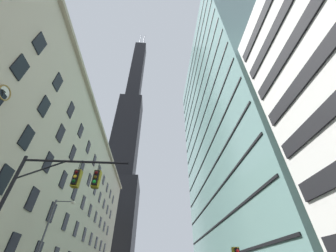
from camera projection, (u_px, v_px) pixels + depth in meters
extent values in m
cube|color=#BCAF93|center=(48.00, 191.00, 35.22)|extent=(13.88, 68.77, 28.74)
cube|color=tan|center=(103.00, 133.00, 44.16)|extent=(0.70, 68.77, 0.60)
cube|color=black|center=(11.00, 247.00, 17.15)|extent=(0.14, 1.40, 2.20)
cube|color=black|center=(3.00, 179.00, 15.88)|extent=(0.14, 1.40, 2.20)
cube|color=black|center=(32.00, 199.00, 19.78)|extent=(0.14, 1.40, 2.20)
cube|color=black|center=(52.00, 212.00, 23.67)|extent=(0.14, 1.40, 2.20)
cube|color=black|center=(66.00, 222.00, 27.57)|extent=(0.14, 1.40, 2.20)
cube|color=black|center=(76.00, 229.00, 31.46)|extent=(0.14, 1.40, 2.20)
cube|color=black|center=(84.00, 234.00, 35.36)|extent=(0.14, 1.40, 2.20)
cube|color=black|center=(91.00, 239.00, 39.26)|extent=(0.14, 1.40, 2.20)
cube|color=black|center=(96.00, 243.00, 43.15)|extent=(0.14, 1.40, 2.20)
cube|color=black|center=(101.00, 246.00, 47.05)|extent=(0.14, 1.40, 2.20)
cube|color=black|center=(104.00, 248.00, 50.94)|extent=(0.14, 1.40, 2.20)
cube|color=black|center=(27.00, 138.00, 18.50)|extent=(0.14, 1.40, 2.20)
cube|color=black|center=(48.00, 162.00, 22.40)|extent=(0.14, 1.40, 2.20)
cube|color=black|center=(63.00, 180.00, 26.29)|extent=(0.14, 1.40, 2.20)
cube|color=black|center=(74.00, 193.00, 30.19)|extent=(0.14, 1.40, 2.20)
cube|color=black|center=(83.00, 202.00, 34.08)|extent=(0.14, 1.40, 2.20)
cube|color=black|center=(90.00, 210.00, 37.98)|extent=(0.14, 1.40, 2.20)
cube|color=black|center=(96.00, 217.00, 41.88)|extent=(0.14, 1.40, 2.20)
cube|color=black|center=(100.00, 222.00, 45.77)|extent=(0.14, 1.40, 2.20)
cube|color=black|center=(104.00, 227.00, 49.67)|extent=(0.14, 1.40, 2.20)
cube|color=black|center=(108.00, 230.00, 53.57)|extent=(0.14, 1.40, 2.20)
cube|color=black|center=(20.00, 67.00, 17.23)|extent=(0.14, 1.40, 2.20)
cube|color=black|center=(44.00, 106.00, 21.12)|extent=(0.14, 1.40, 2.20)
cube|color=black|center=(61.00, 133.00, 25.02)|extent=(0.14, 1.40, 2.20)
cube|color=black|center=(73.00, 153.00, 28.91)|extent=(0.14, 1.40, 2.20)
cube|color=black|center=(82.00, 168.00, 32.81)|extent=(0.14, 1.40, 2.20)
cube|color=black|center=(89.00, 180.00, 36.71)|extent=(0.14, 1.40, 2.20)
cube|color=black|center=(95.00, 189.00, 40.60)|extent=(0.14, 1.40, 2.20)
cube|color=black|center=(100.00, 197.00, 44.50)|extent=(0.14, 1.40, 2.20)
cube|color=black|center=(104.00, 204.00, 48.39)|extent=(0.14, 1.40, 2.20)
cube|color=black|center=(107.00, 210.00, 52.29)|extent=(0.14, 1.40, 2.20)
cube|color=black|center=(110.00, 214.00, 56.19)|extent=(0.14, 1.40, 2.20)
cube|color=black|center=(40.00, 43.00, 19.85)|extent=(0.14, 1.40, 2.20)
cube|color=black|center=(58.00, 82.00, 23.74)|extent=(0.14, 1.40, 2.20)
cube|color=black|center=(71.00, 110.00, 27.64)|extent=(0.14, 1.40, 2.20)
cube|color=black|center=(81.00, 131.00, 31.54)|extent=(0.14, 1.40, 2.20)
cube|color=black|center=(88.00, 147.00, 35.43)|extent=(0.14, 1.40, 2.20)
cube|color=black|center=(94.00, 160.00, 39.33)|extent=(0.14, 1.40, 2.20)
cube|color=black|center=(99.00, 171.00, 43.22)|extent=(0.14, 1.40, 2.20)
cube|color=black|center=(104.00, 180.00, 47.12)|extent=(0.14, 1.40, 2.20)
cube|color=black|center=(107.00, 188.00, 51.02)|extent=(0.14, 1.40, 2.20)
cube|color=black|center=(110.00, 194.00, 54.91)|extent=(0.14, 1.40, 2.20)
cube|color=black|center=(113.00, 200.00, 58.81)|extent=(0.14, 1.40, 2.20)
torus|color=olive|center=(5.00, 93.00, 15.54)|extent=(0.12, 1.31, 1.31)
cylinder|color=silver|center=(4.00, 93.00, 15.54)|extent=(0.05, 1.13, 1.13)
cube|color=black|center=(4.00, 91.00, 15.43)|extent=(0.03, 0.34, 0.12)
cube|color=black|center=(3.00, 93.00, 15.30)|extent=(0.03, 0.40, 0.40)
cube|color=black|center=(111.00, 226.00, 95.00)|extent=(23.32, 23.32, 44.59)
cube|color=black|center=(126.00, 136.00, 129.16)|extent=(16.33, 16.33, 64.86)
cube|color=black|center=(137.00, 71.00, 174.70)|extent=(10.49, 10.49, 81.07)
cylinder|color=silver|center=(140.00, 41.00, 207.85)|extent=(1.20, 1.20, 25.50)
cylinder|color=silver|center=(144.00, 41.00, 208.08)|extent=(1.20, 1.20, 25.50)
cube|color=black|center=(316.00, 62.00, 11.62)|extent=(0.16, 11.03, 1.10)
cube|color=black|center=(295.00, 38.00, 13.50)|extent=(0.16, 11.03, 1.10)
cube|color=black|center=(280.00, 19.00, 15.37)|extent=(0.16, 11.03, 1.10)
cube|color=black|center=(268.00, 5.00, 17.24)|extent=(0.16, 11.03, 1.10)
cube|color=gray|center=(244.00, 125.00, 42.32)|extent=(19.06, 37.98, 56.48)
cube|color=black|center=(215.00, 227.00, 29.15)|extent=(0.12, 36.98, 0.24)
cube|color=black|center=(211.00, 200.00, 31.65)|extent=(0.12, 36.98, 0.24)
cube|color=black|center=(208.00, 177.00, 34.14)|extent=(0.12, 36.98, 0.24)
cube|color=black|center=(205.00, 157.00, 36.64)|extent=(0.12, 36.98, 0.24)
cube|color=black|center=(203.00, 140.00, 39.14)|extent=(0.12, 36.98, 0.24)
cube|color=black|center=(201.00, 124.00, 41.63)|extent=(0.12, 36.98, 0.24)
cube|color=black|center=(199.00, 111.00, 44.13)|extent=(0.12, 36.98, 0.24)
cube|color=black|center=(197.00, 99.00, 46.63)|extent=(0.12, 36.98, 0.24)
cube|color=black|center=(196.00, 88.00, 49.12)|extent=(0.12, 36.98, 0.24)
cube|color=black|center=(194.00, 78.00, 51.62)|extent=(0.12, 36.98, 0.24)
cube|color=black|center=(193.00, 69.00, 54.12)|extent=(0.12, 36.98, 0.24)
cube|color=black|center=(192.00, 61.00, 56.62)|extent=(0.12, 36.98, 0.24)
cylinder|color=black|center=(77.00, 162.00, 12.12)|extent=(6.41, 0.14, 0.14)
cylinder|color=black|center=(42.00, 169.00, 11.64)|extent=(2.64, 0.10, 1.35)
cylinder|color=black|center=(79.00, 166.00, 11.94)|extent=(0.04, 0.04, 0.60)
cube|color=black|center=(76.00, 178.00, 11.48)|extent=(0.30, 0.30, 0.90)
cube|color=olive|center=(77.00, 179.00, 11.61)|extent=(0.40, 0.40, 1.04)
sphere|color=#450808|center=(76.00, 172.00, 11.53)|extent=(0.20, 0.20, 0.20)
sphere|color=yellow|center=(75.00, 176.00, 11.35)|extent=(0.20, 0.20, 0.20)
sphere|color=#083D10|center=(74.00, 181.00, 11.18)|extent=(0.20, 0.20, 0.20)
cylinder|color=black|center=(99.00, 167.00, 12.01)|extent=(0.04, 0.04, 0.60)
cube|color=black|center=(96.00, 178.00, 11.54)|extent=(0.30, 0.30, 0.90)
cube|color=olive|center=(96.00, 179.00, 11.67)|extent=(0.40, 0.40, 1.04)
sphere|color=#450808|center=(96.00, 173.00, 11.59)|extent=(0.20, 0.20, 0.20)
sphere|color=#4B3A08|center=(95.00, 177.00, 11.42)|extent=(0.20, 0.20, 0.20)
sphere|color=green|center=(94.00, 182.00, 11.24)|extent=(0.20, 0.20, 0.20)
sphere|color=red|center=(238.00, 251.00, 12.39)|extent=(0.20, 0.20, 0.20)
cylinder|color=#47474C|center=(41.00, 244.00, 18.73)|extent=(0.18, 0.18, 8.50)
cylinder|color=#47474C|center=(65.00, 201.00, 21.34)|extent=(1.89, 0.10, 0.10)
ellipsoid|color=#EFE5C6|center=(73.00, 203.00, 21.33)|extent=(0.56, 0.32, 0.24)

